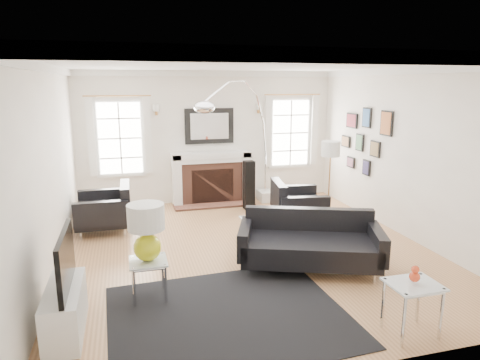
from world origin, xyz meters
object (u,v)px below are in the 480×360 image
object	(u,v)px
armchair_left	(107,210)
armchair_right	(295,205)
gourd_lamp	(146,229)
sofa	(310,243)
arc_floor_lamp	(238,140)
coffee_table	(270,223)
fireplace	(212,178)

from	to	relation	value
armchair_left	armchair_right	world-z (taller)	armchair_left
armchair_right	gourd_lamp	bearing A→B (deg)	-142.29
sofa	arc_floor_lamp	bearing A→B (deg)	95.78
coffee_table	gourd_lamp	size ratio (longest dim) A/B	1.20
sofa	coffee_table	size ratio (longest dim) A/B	2.57
arc_floor_lamp	coffee_table	bearing A→B (deg)	-88.39
arc_floor_lamp	armchair_right	bearing A→B (deg)	-51.38
gourd_lamp	armchair_right	bearing A→B (deg)	37.71
fireplace	arc_floor_lamp	size ratio (longest dim) A/B	0.63
fireplace	coffee_table	size ratio (longest dim) A/B	2.05
armchair_right	arc_floor_lamp	world-z (taller)	arc_floor_lamp
fireplace	sofa	bearing A→B (deg)	-79.62
fireplace	sofa	xyz separation A→B (m)	(0.66, -3.63, -0.20)
sofa	coffee_table	world-z (taller)	sofa
coffee_table	arc_floor_lamp	size ratio (longest dim) A/B	0.31
armchair_left	coffee_table	bearing A→B (deg)	-27.35
armchair_left	coffee_table	distance (m)	2.88
sofa	gourd_lamp	xyz separation A→B (m)	(-2.23, -0.34, 0.54)
coffee_table	gourd_lamp	xyz separation A→B (m)	(-2.00, -1.35, 0.54)
fireplace	armchair_left	bearing A→B (deg)	-148.84
armchair_right	coffee_table	size ratio (longest dim) A/B	1.34
armchair_left	armchair_right	xyz separation A→B (m)	(3.32, -0.54, -0.01)
sofa	armchair_right	xyz separation A→B (m)	(0.53, 1.80, 0.03)
fireplace	sofa	world-z (taller)	fireplace
sofa	arc_floor_lamp	xyz separation A→B (m)	(-0.28, 2.81, 1.11)
sofa	armchair_left	distance (m)	3.64
fireplace	coffee_table	distance (m)	2.66
coffee_table	arc_floor_lamp	world-z (taller)	arc_floor_lamp
coffee_table	gourd_lamp	bearing A→B (deg)	-146.01
armchair_right	gourd_lamp	xyz separation A→B (m)	(-2.76, -2.13, 0.51)
sofa	arc_floor_lamp	size ratio (longest dim) A/B	0.79
sofa	coffee_table	xyz separation A→B (m)	(-0.23, 1.01, -0.01)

